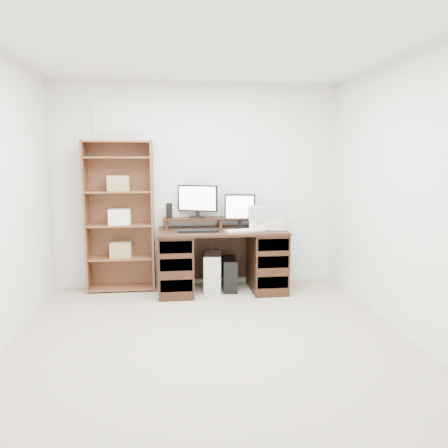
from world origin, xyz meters
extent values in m
cube|color=#B8AE91|center=(0.00, 0.00, -0.01)|extent=(3.50, 4.00, 0.02)
cube|color=white|center=(0.00, 0.00, 2.51)|extent=(3.50, 4.00, 0.02)
cube|color=white|center=(0.00, 2.01, 1.25)|extent=(3.50, 0.02, 2.50)
cube|color=white|center=(0.00, -2.01, 1.25)|extent=(3.50, 0.02, 2.50)
cube|color=white|center=(1.76, 0.00, 1.25)|extent=(0.02, 4.00, 2.50)
cube|color=white|center=(-0.94, 1.99, 2.08)|extent=(0.60, 0.01, 0.40)
cube|color=black|center=(0.27, 1.63, 0.73)|extent=(1.50, 0.70, 0.03)
cube|color=black|center=(-0.28, 1.63, 0.36)|extent=(0.40, 0.66, 0.72)
cube|color=black|center=(0.82, 1.63, 0.36)|extent=(0.40, 0.66, 0.72)
cube|color=black|center=(0.27, 1.96, 0.40)|extent=(1.48, 0.02, 0.65)
cube|color=black|center=(-0.28, 1.30, 0.18)|extent=(0.36, 0.01, 0.14)
cube|color=black|center=(-0.28, 1.30, 0.42)|extent=(0.36, 0.01, 0.14)
cube|color=black|center=(-0.28, 1.30, 0.62)|extent=(0.36, 0.01, 0.14)
cube|color=black|center=(0.82, 1.30, 0.18)|extent=(0.36, 0.01, 0.14)
cube|color=black|center=(0.82, 1.30, 0.42)|extent=(0.36, 0.01, 0.14)
cube|color=black|center=(0.82, 1.30, 0.62)|extent=(0.36, 0.01, 0.14)
cube|color=black|center=(-0.38, 1.85, 0.80)|extent=(0.04, 0.20, 0.10)
cube|color=black|center=(0.27, 1.85, 0.80)|extent=(0.04, 0.20, 0.10)
cube|color=black|center=(0.92, 1.85, 0.80)|extent=(0.04, 0.20, 0.10)
cube|color=black|center=(0.27, 1.85, 0.86)|extent=(1.40, 0.22, 0.02)
cube|color=black|center=(-0.01, 1.85, 0.88)|extent=(0.20, 0.18, 0.01)
cube|color=black|center=(-0.01, 1.86, 0.93)|extent=(0.05, 0.04, 0.09)
cube|color=black|center=(-0.01, 1.86, 1.11)|extent=(0.47, 0.23, 0.32)
cube|color=white|center=(-0.01, 1.85, 1.11)|extent=(0.43, 0.19, 0.28)
cube|color=black|center=(0.50, 1.77, 0.76)|extent=(0.20, 0.16, 0.02)
cube|color=black|center=(0.50, 1.79, 0.81)|extent=(0.05, 0.04, 0.10)
cube|color=black|center=(0.50, 1.79, 1.00)|extent=(0.37, 0.09, 0.32)
cube|color=white|center=(0.50, 1.77, 1.00)|extent=(0.33, 0.05, 0.28)
cube|color=black|center=(-0.35, 1.88, 0.96)|extent=(0.08, 0.08, 0.18)
cube|color=black|center=(-0.02, 1.52, 0.76)|extent=(0.47, 0.16, 0.03)
cube|color=silver|center=(0.53, 1.50, 0.76)|extent=(0.48, 0.25, 0.02)
ellipsoid|color=white|center=(0.79, 1.54, 0.77)|extent=(0.11, 0.10, 0.04)
cube|color=beige|center=(0.81, 1.68, 0.80)|extent=(0.47, 0.38, 0.11)
cube|color=#A6ADB1|center=(0.81, 1.68, 0.94)|extent=(0.44, 0.36, 0.17)
cube|color=silver|center=(0.16, 1.71, 0.23)|extent=(0.26, 0.48, 0.45)
cube|color=black|center=(0.37, 1.68, 0.19)|extent=(0.20, 0.40, 0.39)
cube|color=#19FF33|center=(0.35, 1.49, 0.28)|extent=(0.01, 0.00, 0.01)
cube|color=brown|center=(-1.33, 1.83, 0.90)|extent=(0.02, 0.30, 1.80)
cube|color=brown|center=(-0.55, 1.83, 0.90)|extent=(0.02, 0.30, 1.80)
cube|color=brown|center=(-0.94, 1.97, 0.90)|extent=(0.80, 0.01, 1.80)
cube|color=brown|center=(-0.94, 1.83, 0.03)|extent=(0.75, 0.28, 0.02)
cube|color=brown|center=(-0.94, 1.83, 0.40)|extent=(0.75, 0.28, 0.02)
cube|color=brown|center=(-0.94, 1.83, 0.80)|extent=(0.75, 0.28, 0.02)
cube|color=brown|center=(-0.94, 1.83, 1.20)|extent=(0.75, 0.28, 0.02)
cube|color=brown|center=(-0.94, 1.83, 1.60)|extent=(0.75, 0.28, 0.02)
cube|color=brown|center=(-0.94, 1.83, 1.78)|extent=(0.75, 0.28, 0.02)
cube|color=#A07F54|center=(-0.94, 1.83, 0.50)|extent=(0.25, 0.20, 0.18)
cube|color=white|center=(-0.94, 1.83, 0.90)|extent=(0.25, 0.20, 0.18)
cube|color=#A07F54|center=(-0.94, 1.83, 1.30)|extent=(0.25, 0.20, 0.18)
camera|label=1|loc=(-0.33, -3.44, 1.58)|focal=35.00mm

